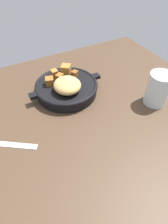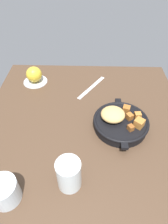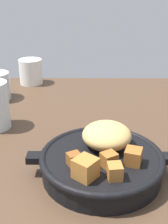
# 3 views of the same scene
# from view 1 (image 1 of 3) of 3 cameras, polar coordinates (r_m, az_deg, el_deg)

# --- Properties ---
(ground_plane) EXTENTS (0.90, 0.82, 0.02)m
(ground_plane) POSITION_cam_1_polar(r_m,az_deg,el_deg) (0.60, 1.15, -2.52)
(ground_plane) COLOR #473323
(cast_iron_skillet) EXTENTS (0.25, 0.21, 0.08)m
(cast_iron_skillet) POSITION_cam_1_polar(r_m,az_deg,el_deg) (0.66, -5.16, 7.30)
(cast_iron_skillet) COLOR black
(cast_iron_skillet) RESTS_ON ground_plane
(water_glass_tall) EXTENTS (0.07, 0.07, 0.11)m
(water_glass_tall) POSITION_cam_1_polar(r_m,az_deg,el_deg) (0.65, 20.83, 6.27)
(water_glass_tall) COLOR silver
(water_glass_tall) RESTS_ON ground_plane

